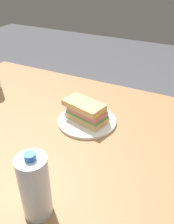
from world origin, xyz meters
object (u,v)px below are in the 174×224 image
at_px(dining_table, 91,167).
at_px(sandwich, 86,111).
at_px(paper_plate, 87,121).
at_px(water_bottle_spare, 35,187).

relative_size(dining_table, sandwich, 9.02).
xyz_separation_m(dining_table, paper_plate, (0.10, -0.16, 0.09)).
height_order(paper_plate, sandwich, sandwich).
relative_size(dining_table, paper_plate, 7.33).
bearing_deg(water_bottle_spare, sandwich, -80.15).
bearing_deg(dining_table, paper_plate, -58.62).
bearing_deg(dining_table, sandwich, -57.41).
xyz_separation_m(dining_table, sandwich, (0.10, -0.16, 0.13)).
bearing_deg(sandwich, dining_table, 122.59).
distance_m(dining_table, paper_plate, 0.20).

